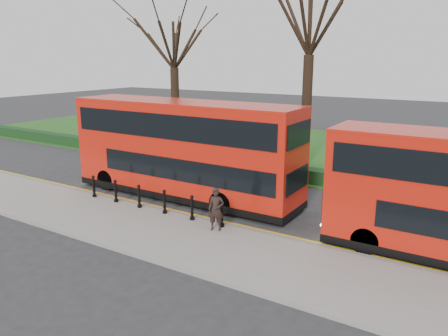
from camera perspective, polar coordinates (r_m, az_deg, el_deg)
The scene contains 12 objects.
ground at distance 20.15m, azimuth -5.75°, elevation -5.05°, with size 120.00×120.00×0.00m, color #28282B.
pavement at distance 18.01m, azimuth -11.62°, elevation -7.44°, with size 60.00×4.00×0.15m, color gray.
kerb at distance 19.40m, azimuth -7.56°, elevation -5.66°, with size 60.00×0.25×0.16m, color slate.
grass_verge at distance 32.88m, azimuth 10.37°, elevation 2.43°, with size 60.00×18.00×0.06m, color #1E531B.
hedge at distance 25.52m, azimuth 3.55°, elevation 0.08°, with size 60.00×0.90×0.80m, color black.
yellow_line_outer at distance 19.64m, azimuth -7.00°, elevation -5.60°, with size 60.00×0.10×0.01m, color yellow.
yellow_line_inner at distance 19.78m, azimuth -6.64°, elevation -5.43°, with size 60.00×0.10×0.01m, color yellow.
tree_left at distance 31.85m, azimuth -6.61°, elevation 16.29°, with size 6.89×6.89×10.76m.
tree_mid at distance 26.92m, azimuth 11.26°, elevation 18.98°, with size 7.90×7.90×12.34m.
bollard_row at distance 19.27m, azimuth -9.44°, elevation -4.05°, with size 7.38×0.15×1.00m.
bus_lead at distance 20.93m, azimuth -5.32°, elevation 2.35°, with size 11.68×2.68×4.65m.
pedestrian at distance 16.78m, azimuth -1.04°, elevation -5.43°, with size 0.61×0.40×1.68m, color black.
Camera 1 is at (11.71, -15.00, 6.64)m, focal length 35.00 mm.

